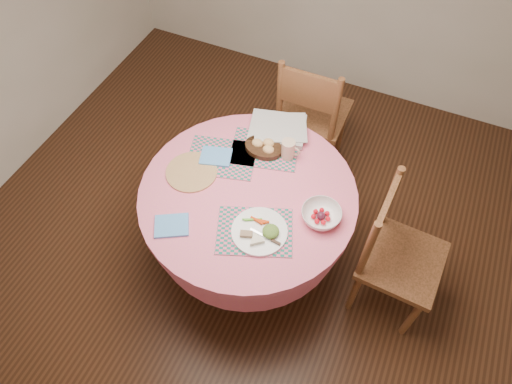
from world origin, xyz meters
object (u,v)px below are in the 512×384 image
chair_right (395,253)px  fruit_bowl (321,215)px  bread_bowl (264,147)px  dining_table (248,211)px  wicker_trivet (192,172)px  chair_back (311,113)px  latte_mug (289,149)px  dinner_plate (260,232)px

chair_right → fruit_bowl: chair_right is taller
chair_right → bread_bowl: chair_right is taller
dining_table → chair_right: bearing=7.0°
bread_bowl → wicker_trivet: bearing=-133.9°
dining_table → bread_bowl: 0.40m
chair_back → latte_mug: chair_back is taller
dinner_plate → latte_mug: bearing=96.6°
bread_bowl → fruit_bowl: size_ratio=0.93×
chair_right → bread_bowl: bearing=80.0°
wicker_trivet → latte_mug: (0.47, 0.34, 0.06)m
chair_back → wicker_trivet: (-0.41, -0.96, 0.22)m
latte_mug → fruit_bowl: bearing=-46.0°
bread_bowl → chair_right: bearing=-13.3°
chair_back → wicker_trivet: bearing=66.6°
dinner_plate → dining_table: bearing=128.2°
chair_back → dinner_plate: size_ratio=3.43×
chair_back → bread_bowl: bearing=81.1°
dinner_plate → wicker_trivet: bearing=158.0°
dinner_plate → chair_back: bearing=95.7°
fruit_bowl → bread_bowl: bearing=145.9°
chair_right → latte_mug: chair_right is taller
dining_table → wicker_trivet: size_ratio=4.13×
dinner_plate → fruit_bowl: bearing=40.2°
chair_right → wicker_trivet: size_ratio=3.32×
wicker_trivet → dinner_plate: dinner_plate is taller
latte_mug → dinner_plate: bearing=-83.4°
wicker_trivet → chair_right: bearing=5.2°
wicker_trivet → dinner_plate: (0.53, -0.21, 0.01)m
wicker_trivet → dining_table: bearing=0.8°
latte_mug → fruit_bowl: 0.47m
dining_table → chair_back: size_ratio=1.21×
wicker_trivet → bread_bowl: bread_bowl is taller
dining_table → bread_bowl: bread_bowl is taller
chair_right → dinner_plate: bearing=118.3°
bread_bowl → chair_back: bearing=81.3°
chair_back → dinner_plate: (0.12, -1.17, 0.24)m
chair_back → fruit_bowl: chair_back is taller
dining_table → chair_back: chair_back is taller
chair_back → fruit_bowl: size_ratio=4.12×
bread_bowl → dining_table: bearing=-82.5°
dining_table → latte_mug: 0.44m
wicker_trivet → bread_bowl: (0.31, 0.33, 0.03)m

